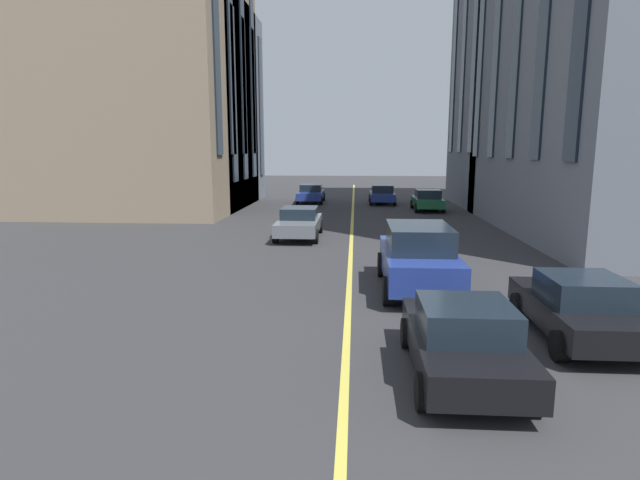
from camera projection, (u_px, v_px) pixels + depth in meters
lane_centre_line at (351, 258)px, 18.98m from camera, size 80.00×0.16×0.01m
car_blue_parked_b at (311, 193)px, 38.68m from camera, size 4.40×1.95×1.37m
car_black_far at (463, 339)px, 8.99m from camera, size 3.90×1.89×1.40m
car_blue_mid at (382, 194)px, 37.77m from camera, size 3.90×1.89×1.40m
car_black_trailing at (579, 307)px, 10.83m from camera, size 3.90×1.89×1.40m
car_grey_near at (299, 222)px, 23.35m from camera, size 4.40×1.95×1.37m
car_green_oncoming at (427, 200)px, 33.62m from camera, size 3.90×1.89×1.40m
car_blue_parked_a at (418, 257)px, 14.59m from camera, size 4.70×2.14×1.88m
building_left_near at (139, 2)px, 32.32m from camera, size 13.23×12.43×26.31m
building_right_near at (563, 3)px, 34.04m from camera, size 10.13×12.70×27.15m
building_left_far at (161, 107)px, 36.66m from camera, size 12.28×12.84×13.97m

